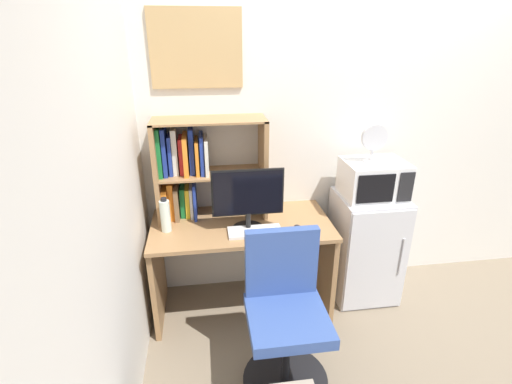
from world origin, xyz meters
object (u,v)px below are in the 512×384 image
(hutch_bookshelf, at_px, (193,168))
(desk_fan, at_px, (374,141))
(monitor, at_px, (248,198))
(water_bottle, at_px, (165,216))
(keyboard, at_px, (255,231))
(computer_mouse, at_px, (298,228))
(desk_chair, at_px, (285,321))
(mini_fridge, at_px, (365,246))
(wall_corkboard, at_px, (196,49))
(microwave, at_px, (374,179))

(hutch_bookshelf, relative_size, desk_fan, 2.84)
(monitor, bearing_deg, desk_fan, 8.73)
(water_bottle, xyz_separation_m, desk_fan, (1.46, 0.08, 0.44))
(desk_fan, bearing_deg, keyboard, -167.40)
(computer_mouse, xyz_separation_m, desk_fan, (0.57, 0.20, 0.54))
(water_bottle, bearing_deg, desk_fan, 3.09)
(water_bottle, relative_size, desk_chair, 0.26)
(computer_mouse, height_order, mini_fridge, mini_fridge)
(desk_chair, bearing_deg, desk_fan, 43.51)
(computer_mouse, relative_size, desk_chair, 0.09)
(keyboard, distance_m, water_bottle, 0.61)
(desk_chair, bearing_deg, monitor, 103.68)
(keyboard, relative_size, wall_corkboard, 0.60)
(mini_fridge, xyz_separation_m, microwave, (0.00, 0.00, 0.57))
(hutch_bookshelf, height_order, water_bottle, hutch_bookshelf)
(hutch_bookshelf, relative_size, keyboard, 2.14)
(computer_mouse, height_order, water_bottle, water_bottle)
(desk_chair, bearing_deg, computer_mouse, 69.96)
(desk_fan, bearing_deg, monitor, -171.27)
(desk_chair, bearing_deg, hutch_bookshelf, 119.74)
(computer_mouse, bearing_deg, desk_chair, -110.04)
(mini_fridge, xyz_separation_m, wall_corkboard, (-1.23, 0.26, 1.46))
(mini_fridge, bearing_deg, monitor, -171.44)
(water_bottle, distance_m, microwave, 1.51)
(monitor, xyz_separation_m, microwave, (0.94, 0.15, 0.02))
(monitor, height_order, wall_corkboard, wall_corkboard)
(desk_fan, relative_size, desk_chair, 0.29)
(water_bottle, bearing_deg, monitor, -6.19)
(hutch_bookshelf, xyz_separation_m, microwave, (1.30, -0.14, -0.10))
(microwave, height_order, wall_corkboard, wall_corkboard)
(keyboard, height_order, mini_fridge, mini_fridge)
(hutch_bookshelf, distance_m, keyboard, 0.63)
(computer_mouse, bearing_deg, water_bottle, 172.13)
(water_bottle, bearing_deg, microwave, 3.24)
(hutch_bookshelf, relative_size, mini_fridge, 0.91)
(microwave, relative_size, wall_corkboard, 0.72)
(computer_mouse, xyz_separation_m, water_bottle, (-0.89, 0.12, 0.10))
(microwave, height_order, desk_fan, desk_fan)
(microwave, xyz_separation_m, wall_corkboard, (-1.23, 0.26, 0.89))
(desk_fan, bearing_deg, computer_mouse, -160.60)
(mini_fridge, bearing_deg, microwave, 89.96)
(water_bottle, height_order, mini_fridge, water_bottle)
(water_bottle, height_order, microwave, microwave)
(monitor, relative_size, mini_fridge, 0.56)
(keyboard, relative_size, computer_mouse, 4.22)
(mini_fridge, distance_m, desk_chair, 1.08)
(hutch_bookshelf, bearing_deg, desk_fan, -6.54)
(monitor, relative_size, keyboard, 1.33)
(microwave, bearing_deg, desk_chair, -137.63)
(keyboard, bearing_deg, hutch_bookshelf, 139.26)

